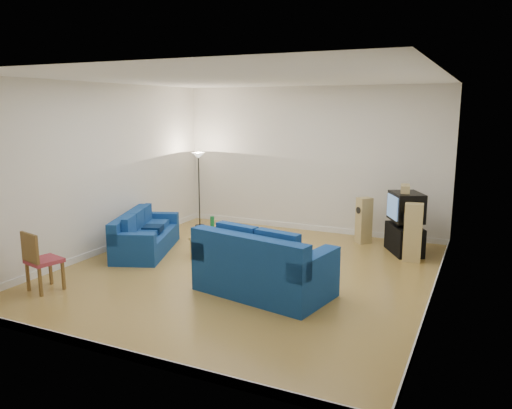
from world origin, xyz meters
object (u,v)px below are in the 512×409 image
at_px(sofa_three_seat, 144,238).
at_px(tv_stand, 404,239).
at_px(sofa_loveseat, 262,270).
at_px(coffee_table, 224,238).
at_px(television, 406,207).

relative_size(sofa_three_seat, tv_stand, 2.41).
xyz_separation_m(sofa_loveseat, coffee_table, (-1.38, 1.36, 0.01)).
bearing_deg(television, sofa_loveseat, -55.44).
height_order(sofa_loveseat, tv_stand, sofa_loveseat).
distance_m(sofa_loveseat, tv_stand, 3.50).
bearing_deg(sofa_three_seat, television, 92.78).
bearing_deg(sofa_three_seat, tv_stand, 93.18).
relative_size(coffee_table, tv_stand, 1.46).
xyz_separation_m(coffee_table, television, (2.96, 1.71, 0.53)).
bearing_deg(coffee_table, sofa_loveseat, -44.67).
xyz_separation_m(sofa_three_seat, coffee_table, (1.61, 0.30, 0.10)).
bearing_deg(tv_stand, coffee_table, -88.67).
distance_m(coffee_table, television, 3.46).
relative_size(tv_stand, television, 1.02).
distance_m(coffee_table, tv_stand, 3.44).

